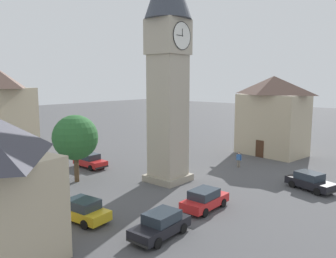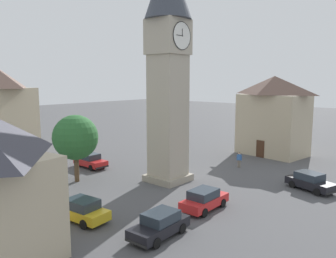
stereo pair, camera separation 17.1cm
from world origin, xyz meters
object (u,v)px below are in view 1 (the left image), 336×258
at_px(car_red_corner, 310,181).
at_px(car_white_side, 90,161).
at_px(car_black_far, 205,199).
at_px(building_shop_left, 272,115).
at_px(car_blue_kerb, 82,210).
at_px(car_silver_kerb, 161,225).
at_px(tree, 75,138).
at_px(pedestrian, 239,158).
at_px(clock_tower, 168,47).

distance_m(car_red_corner, car_white_side, 22.09).
relative_size(car_black_far, building_shop_left, 0.42).
bearing_deg(car_red_corner, car_blue_kerb, -29.34).
bearing_deg(car_silver_kerb, car_blue_kerb, -72.89).
height_order(car_white_side, car_black_far, same).
distance_m(car_blue_kerb, tree, 10.03).
relative_size(car_silver_kerb, building_shop_left, 0.42).
distance_m(car_silver_kerb, tree, 14.36).
height_order(tree, building_shop_left, building_shop_left).
bearing_deg(pedestrian, building_shop_left, -178.95).
height_order(car_red_corner, building_shop_left, building_shop_left).
height_order(car_silver_kerb, car_black_far, same).
bearing_deg(car_black_far, car_white_side, -96.80).
relative_size(car_silver_kerb, pedestrian, 2.48).
bearing_deg(car_silver_kerb, tree, -103.98).
height_order(clock_tower, car_black_far, clock_tower).
relative_size(car_blue_kerb, car_white_side, 1.03).
bearing_deg(car_white_side, clock_tower, 100.54).
relative_size(car_silver_kerb, car_white_side, 1.01).
distance_m(car_silver_kerb, building_shop_left, 27.29).
xyz_separation_m(car_silver_kerb, car_red_corner, (-15.05, 3.84, 0.00)).
xyz_separation_m(clock_tower, car_silver_kerb, (9.13, 7.25, -11.52)).
bearing_deg(car_blue_kerb, car_black_far, 144.42).
bearing_deg(tree, car_black_far, 98.81).
bearing_deg(car_black_far, clock_tower, -118.99).
height_order(car_red_corner, tree, tree).
distance_m(clock_tower, building_shop_left, 18.99).
xyz_separation_m(car_white_side, building_shop_left, (-19.17, 12.05, 4.28)).
distance_m(clock_tower, car_black_far, 13.87).
distance_m(clock_tower, car_blue_kerb, 15.92).
xyz_separation_m(car_blue_kerb, car_red_corner, (-16.77, 9.42, 0.00)).
bearing_deg(car_silver_kerb, building_shop_left, -169.70).
distance_m(clock_tower, car_red_corner, 17.05).
relative_size(clock_tower, car_black_far, 5.05).
height_order(car_silver_kerb, building_shop_left, building_shop_left).
bearing_deg(car_black_far, car_blue_kerb, -35.58).
xyz_separation_m(car_white_side, tree, (3.97, 3.33, 3.40)).
bearing_deg(building_shop_left, car_red_corner, 37.04).
xyz_separation_m(car_silver_kerb, car_white_side, (-7.34, -16.87, 0.00)).
bearing_deg(pedestrian, car_white_side, -49.09).
relative_size(tree, building_shop_left, 0.63).
bearing_deg(building_shop_left, car_silver_kerb, 10.30).
bearing_deg(tree, pedestrian, 148.63).
bearing_deg(car_red_corner, pedestrian, -108.70).
bearing_deg(car_black_far, tree, -81.19).
xyz_separation_m(clock_tower, pedestrian, (-8.79, 2.59, -11.28)).
bearing_deg(car_blue_kerb, building_shop_left, 178.45).
bearing_deg(car_silver_kerb, car_black_far, -174.73).
distance_m(pedestrian, building_shop_left, 9.49).
xyz_separation_m(pedestrian, tree, (14.55, -8.87, 3.15)).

